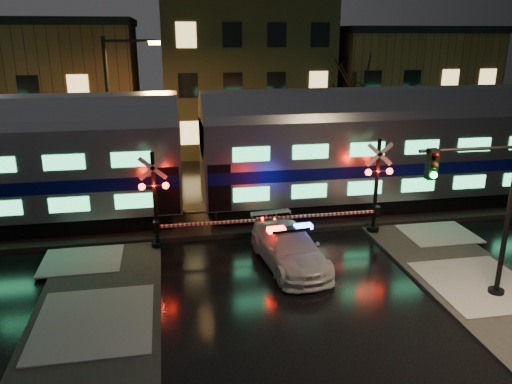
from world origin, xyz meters
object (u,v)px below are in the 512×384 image
police_car (289,247)px  crossing_signal_right (369,196)px  crossing_signal_left (165,210)px  streetlight (115,110)px  traffic_light (485,217)px

police_car → crossing_signal_right: (4.10, 2.35, 1.04)m
police_car → crossing_signal_left: bearing=146.9°
streetlight → traffic_light: bearing=-46.0°
police_car → traffic_light: 6.91m
police_car → crossing_signal_left: 5.28m
crossing_signal_left → streetlight: size_ratio=0.69×
crossing_signal_right → streetlight: size_ratio=0.72×
traffic_light → streetlight: streetlight is taller
police_car → crossing_signal_left: (-4.62, 2.35, 0.97)m
crossing_signal_right → traffic_light: (1.32, -6.02, 1.18)m
crossing_signal_left → streetlight: 7.71m
crossing_signal_left → traffic_light: traffic_light is taller
traffic_light → streetlight: size_ratio=0.66×
police_car → streetlight: size_ratio=0.62×
streetlight → crossing_signal_right: bearing=-31.5°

